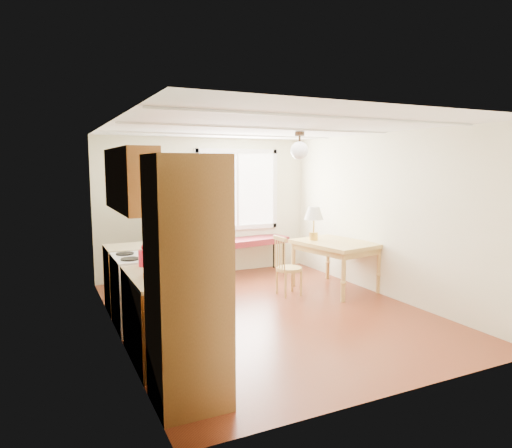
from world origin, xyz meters
TOP-DOWN VIEW (x-y plane):
  - room_shell at (0.00, 0.00)m, footprint 4.60×5.60m
  - kitchen_run at (-1.72, -0.63)m, footprint 0.65×3.40m
  - window_unit at (0.60, 2.47)m, footprint 1.64×0.05m
  - pendant_light at (0.70, 0.40)m, footprint 0.26×0.26m
  - refrigerator at (-0.82, 1.83)m, footprint 0.73×0.76m
  - bench at (0.74, 2.19)m, footprint 1.49×0.72m
  - dining_table at (1.50, 0.58)m, footprint 1.16×1.41m
  - chair at (0.59, 0.63)m, footprint 0.40×0.40m
  - table_lamp at (1.27, 0.87)m, footprint 0.32×0.32m
  - coffee_maker at (-1.72, -0.84)m, footprint 0.16×0.21m
  - kettle at (-1.75, -0.40)m, footprint 0.13×0.13m

SIDE VIEW (x-z plane):
  - chair at x=0.59m, z-range 0.06..0.98m
  - bench at x=0.74m, z-range 0.26..0.92m
  - dining_table at x=1.50m, z-range 0.29..1.08m
  - kitchen_run at x=-1.72m, z-range -0.26..1.94m
  - refrigerator at x=-0.82m, z-range 0.00..1.78m
  - kettle at x=-1.75m, z-range 0.88..1.12m
  - coffee_maker at x=-1.72m, z-range 0.86..1.18m
  - table_lamp at x=1.27m, z-range 0.91..1.46m
  - room_shell at x=0.00m, z-range -0.06..2.56m
  - window_unit at x=0.60m, z-range 0.79..2.31m
  - pendant_light at x=0.70m, z-range 2.04..2.44m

